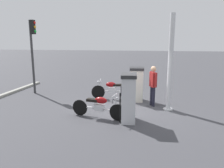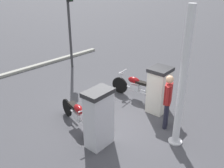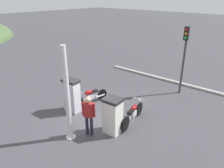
% 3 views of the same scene
% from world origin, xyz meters
% --- Properties ---
extents(ground_plane, '(120.00, 120.00, 0.00)m').
position_xyz_m(ground_plane, '(0.00, 0.00, 0.00)').
color(ground_plane, '#424247').
extents(fuel_pump_near, '(0.72, 0.80, 1.61)m').
position_xyz_m(fuel_pump_near, '(-0.27, -1.34, 0.82)').
color(fuel_pump_near, silver).
rests_on(fuel_pump_near, ground).
extents(fuel_pump_far, '(0.61, 0.88, 1.70)m').
position_xyz_m(fuel_pump_far, '(-0.28, 1.35, 0.86)').
color(fuel_pump_far, silver).
rests_on(fuel_pump_far, ground).
extents(motorcycle_near_pump, '(2.12, 0.67, 0.97)m').
position_xyz_m(motorcycle_near_pump, '(0.91, -1.52, 0.46)').
color(motorcycle_near_pump, black).
rests_on(motorcycle_near_pump, ground).
extents(motorcycle_far_pump, '(2.12, 0.67, 0.94)m').
position_xyz_m(motorcycle_far_pump, '(0.83, 1.25, 0.47)').
color(motorcycle_far_pump, black).
rests_on(motorcycle_far_pump, ground).
extents(attendant_person, '(0.34, 0.55, 1.75)m').
position_xyz_m(attendant_person, '(-1.05, -0.73, 1.01)').
color(attendant_person, '#1E1E2D').
rests_on(attendant_person, ground).
extents(roadside_traffic_light, '(0.39, 0.26, 3.88)m').
position_xyz_m(roadside_traffic_light, '(5.27, -1.73, 2.64)').
color(roadside_traffic_light, '#38383A').
rests_on(roadside_traffic_light, ground).
extents(canopy_support_pole, '(0.40, 0.40, 3.86)m').
position_xyz_m(canopy_support_pole, '(-1.71, -0.31, 1.85)').
color(canopy_support_pole, silver).
rests_on(canopy_support_pole, ground).
extents(road_edge_kerb, '(0.56, 8.50, 0.12)m').
position_xyz_m(road_edge_kerb, '(6.51, 0.00, 0.06)').
color(road_edge_kerb, '#9E9E93').
rests_on(road_edge_kerb, ground).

